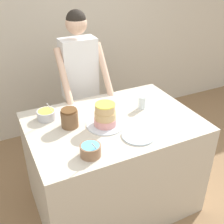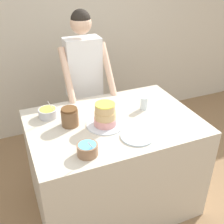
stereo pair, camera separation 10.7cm
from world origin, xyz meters
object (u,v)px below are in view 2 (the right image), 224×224
at_px(frosting_bowl_blue, 87,149).
at_px(frosting_bowl_yellow, 48,113).
at_px(person_baker, 84,75).
at_px(cake, 105,116).
at_px(stoneware_jar, 70,117).
at_px(drinking_glass, 144,103).
at_px(ceramic_plate, 137,136).

xyz_separation_m(frosting_bowl_blue, frosting_bowl_yellow, (-0.15, 0.62, -0.00)).
distance_m(person_baker, frosting_bowl_yellow, 0.68).
distance_m(cake, frosting_bowl_yellow, 0.51).
distance_m(frosting_bowl_blue, stoneware_jar, 0.42).
height_order(person_baker, frosting_bowl_yellow, person_baker).
bearing_deg(frosting_bowl_yellow, drinking_glass, -13.48).
height_order(person_baker, ceramic_plate, person_baker).
height_order(frosting_bowl_blue, drinking_glass, frosting_bowl_blue).
bearing_deg(cake, frosting_bowl_blue, -129.63).
relative_size(cake, frosting_bowl_yellow, 1.69).
bearing_deg(ceramic_plate, cake, 123.17).
bearing_deg(drinking_glass, frosting_bowl_blue, -147.71).
bearing_deg(cake, stoneware_jar, 156.29).
height_order(drinking_glass, ceramic_plate, drinking_glass).
xyz_separation_m(cake, stoneware_jar, (-0.26, 0.11, -0.01)).
bearing_deg(frosting_bowl_yellow, stoneware_jar, -55.17).
bearing_deg(person_baker, frosting_bowl_yellow, -135.02).
height_order(cake, drinking_glass, cake).
relative_size(cake, drinking_glass, 2.66).
height_order(person_baker, drinking_glass, person_baker).
distance_m(frosting_bowl_yellow, stoneware_jar, 0.24).
relative_size(frosting_bowl_yellow, stoneware_jar, 1.18).
xyz_separation_m(frosting_bowl_yellow, ceramic_plate, (0.56, -0.56, -0.04)).
bearing_deg(person_baker, drinking_glass, -63.42).
bearing_deg(person_baker, ceramic_plate, -85.40).
height_order(ceramic_plate, stoneware_jar, stoneware_jar).
xyz_separation_m(person_baker, frosting_bowl_blue, (-0.33, -1.10, -0.08)).
xyz_separation_m(ceramic_plate, stoneware_jar, (-0.43, 0.37, 0.07)).
distance_m(frosting_bowl_blue, drinking_glass, 0.79).
bearing_deg(ceramic_plate, person_baker, 94.60).
bearing_deg(frosting_bowl_yellow, ceramic_plate, -45.04).
xyz_separation_m(drinking_glass, ceramic_plate, (-0.25, -0.37, -0.05)).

